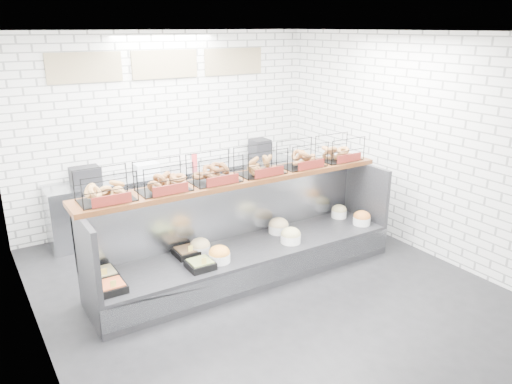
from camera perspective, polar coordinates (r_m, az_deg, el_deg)
ground at (r=6.30m, az=0.53°, el=-10.57°), size 5.50×5.50×0.00m
room_shell at (r=6.10m, az=-2.49°, el=9.04°), size 5.02×5.51×3.01m
display_case at (r=6.41m, az=-1.13°, el=-6.75°), size 4.00×0.90×1.20m
bagel_shelf at (r=6.18m, az=-1.99°, el=2.75°), size 4.10×0.50×0.40m
prep_counter at (r=8.09m, az=-8.78°, el=-0.41°), size 4.00×0.60×1.20m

